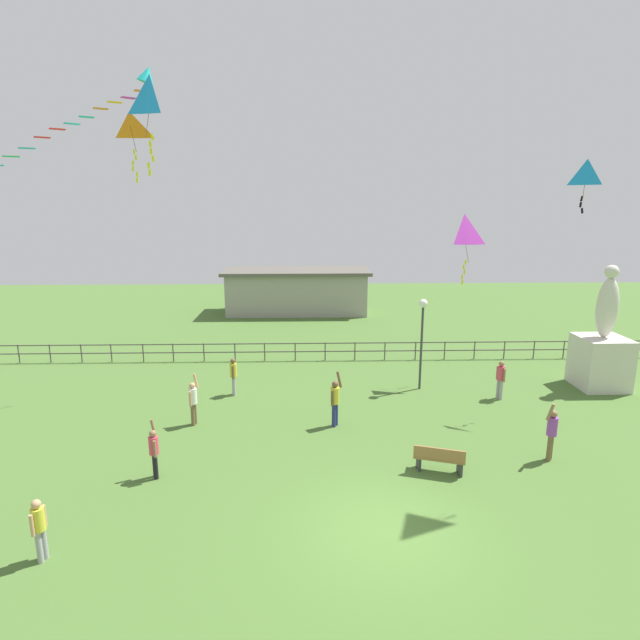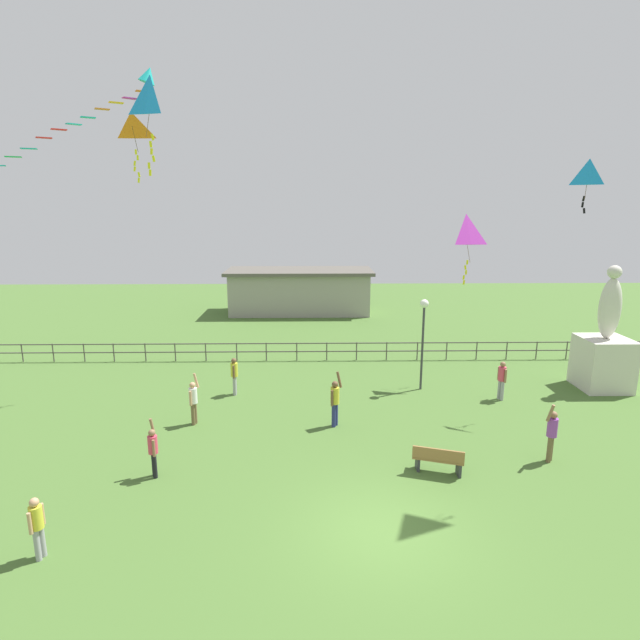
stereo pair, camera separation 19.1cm
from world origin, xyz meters
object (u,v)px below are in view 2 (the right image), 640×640
(kite_0, at_px, (151,101))
(kite_3, at_px, (132,129))
(person_5, at_px, (335,400))
(person_1, at_px, (234,374))
(person_6, at_px, (502,378))
(kite_1, at_px, (465,233))
(person_3, at_px, (193,400))
(streamer_kite, at_px, (135,84))
(park_bench, at_px, (438,459))
(kite_4, at_px, (588,174))
(person_2, at_px, (153,449))
(statue_monument, at_px, (604,353))
(person_4, at_px, (552,432))
(person_0, at_px, (37,524))
(lamppost, at_px, (423,324))

(kite_0, bearing_deg, kite_3, 116.74)
(person_5, bearing_deg, person_1, 141.99)
(person_1, bearing_deg, person_6, -3.97)
(person_5, xyz_separation_m, kite_1, (5.98, 5.48, 5.60))
(kite_1, bearing_deg, person_3, -154.80)
(person_1, bearing_deg, streamer_kite, -173.51)
(person_5, xyz_separation_m, kite_3, (-7.87, 4.23, 9.75))
(park_bench, xyz_separation_m, person_6, (4.02, 5.79, 0.47))
(person_3, height_order, kite_4, kite_4)
(park_bench, bearing_deg, person_3, 155.69)
(person_2, height_order, person_6, person_2)
(statue_monument, relative_size, person_4, 2.76)
(person_0, distance_m, person_4, 14.19)
(person_3, height_order, person_4, person_4)
(person_3, bearing_deg, person_6, 10.18)
(statue_monument, xyz_separation_m, kite_0, (-17.70, -3.37, 9.44))
(statue_monument, xyz_separation_m, person_3, (-16.91, -3.44, -0.65))
(person_2, bearing_deg, person_4, 3.41)
(person_1, bearing_deg, person_2, -101.88)
(park_bench, distance_m, person_2, 8.38)
(person_2, bearing_deg, person_1, 78.12)
(lamppost, height_order, park_bench, lamppost)
(person_0, bearing_deg, kite_1, 43.69)
(park_bench, relative_size, person_4, 0.80)
(person_1, xyz_separation_m, kite_4, (13.48, -0.99, 8.00))
(kite_4, bearing_deg, kite_0, -173.06)
(lamppost, bearing_deg, park_bench, -98.01)
(kite_1, relative_size, kite_4, 1.52)
(person_0, distance_m, kite_3, 14.91)
(kite_1, relative_size, kite_3, 1.13)
(lamppost, distance_m, person_0, 15.31)
(statue_monument, bearing_deg, person_5, -162.57)
(lamppost, height_order, person_2, lamppost)
(kite_1, bearing_deg, park_bench, -109.11)
(lamppost, relative_size, streamer_kite, 0.73)
(person_1, distance_m, streamer_kite, 11.60)
(kite_3, relative_size, kite_4, 1.34)
(park_bench, height_order, kite_1, kite_1)
(person_1, bearing_deg, person_3, -109.70)
(lamppost, relative_size, kite_4, 2.03)
(kite_1, bearing_deg, person_6, -72.72)
(statue_monument, distance_m, park_bench, 11.41)
(person_0, relative_size, person_5, 0.75)
(person_1, bearing_deg, statue_monument, 1.87)
(person_2, relative_size, kite_1, 0.59)
(person_5, height_order, streamer_kite, streamer_kite)
(park_bench, distance_m, person_3, 8.82)
(person_0, height_order, streamer_kite, streamer_kite)
(person_1, bearing_deg, kite_3, 164.58)
(person_6, bearing_deg, person_3, -169.82)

